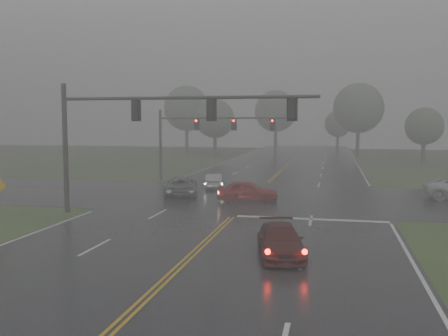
% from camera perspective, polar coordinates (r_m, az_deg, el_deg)
% --- Properties ---
extents(ground, '(180.00, 180.00, 0.00)m').
position_cam_1_polar(ground, '(15.84, -9.56, -15.13)').
color(ground, '#2F441D').
rests_on(ground, ground).
extents(main_road, '(18.00, 160.00, 0.02)m').
position_cam_1_polar(main_road, '(34.65, 2.86, -3.83)').
color(main_road, black).
rests_on(main_road, ground).
extents(cross_street, '(120.00, 14.00, 0.02)m').
position_cam_1_polar(cross_street, '(36.60, 3.37, -3.34)').
color(cross_street, black).
rests_on(cross_street, ground).
extents(stop_bar, '(8.50, 0.50, 0.01)m').
position_cam_1_polar(stop_bar, '(28.71, 9.93, -5.82)').
color(stop_bar, silver).
rests_on(stop_bar, ground).
extents(sedan_maroon, '(2.61, 4.61, 1.26)m').
position_cam_1_polar(sedan_maroon, '(20.92, 6.45, -9.99)').
color(sedan_maroon, '#3E0D0B').
rests_on(sedan_maroon, ground).
extents(sedan_red, '(4.41, 2.34, 1.43)m').
position_cam_1_polar(sedan_red, '(34.54, 2.72, -3.86)').
color(sedan_red, '#99100D').
rests_on(sedan_red, ground).
extents(sedan_silver, '(2.09, 3.92, 1.23)m').
position_cam_1_polar(sedan_silver, '(41.07, -1.17, -2.38)').
color(sedan_silver, '#A2A4AA').
rests_on(sedan_silver, ground).
extents(car_grey, '(3.61, 5.54, 1.42)m').
position_cam_1_polar(car_grey, '(37.34, -4.89, -3.17)').
color(car_grey, '#505257').
rests_on(car_grey, ground).
extents(signal_gantry_near, '(15.26, 0.34, 7.77)m').
position_cam_1_polar(signal_gantry_near, '(29.52, -9.67, 5.23)').
color(signal_gantry_near, black).
rests_on(signal_gantry_near, ground).
extents(signal_gantry_far, '(11.81, 0.33, 6.61)m').
position_cam_1_polar(signal_gantry_far, '(46.09, -2.99, 4.25)').
color(signal_gantry_far, black).
rests_on(signal_gantry_far, ground).
extents(tree_nw_a, '(6.14, 6.14, 9.01)m').
position_cam_1_polar(tree_nw_a, '(78.81, -1.05, 5.64)').
color(tree_nw_a, '#352822').
rests_on(tree_nw_a, ground).
extents(tree_ne_a, '(7.84, 7.84, 11.52)m').
position_cam_1_polar(tree_ne_a, '(81.29, 15.12, 6.62)').
color(tree_ne_a, '#352822').
rests_on(tree_ne_a, ground).
extents(tree_n_mid, '(7.63, 7.63, 11.21)m').
position_cam_1_polar(tree_n_mid, '(92.26, 5.93, 6.48)').
color(tree_n_mid, '#352822').
rests_on(tree_n_mid, ground).
extents(tree_e_near, '(5.04, 5.04, 7.40)m').
position_cam_1_polar(tree_e_near, '(72.23, 21.91, 4.44)').
color(tree_e_near, '#352822').
rests_on(tree_e_near, ground).
extents(tree_nw_b, '(8.10, 8.10, 11.89)m').
position_cam_1_polar(tree_nw_b, '(89.90, -4.29, 6.81)').
color(tree_nw_b, '#352822').
rests_on(tree_nw_b, ground).
extents(tree_n_far, '(5.20, 5.20, 7.63)m').
position_cam_1_polar(tree_n_far, '(101.19, 12.89, 4.93)').
color(tree_n_far, '#352822').
rests_on(tree_n_far, ground).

